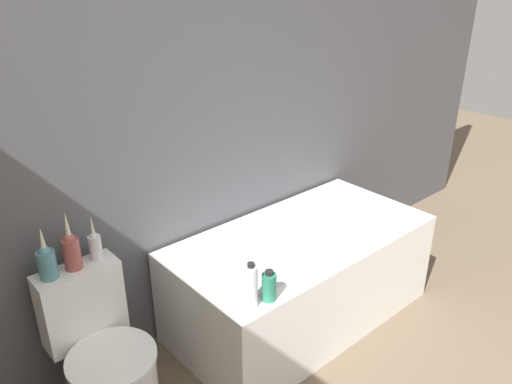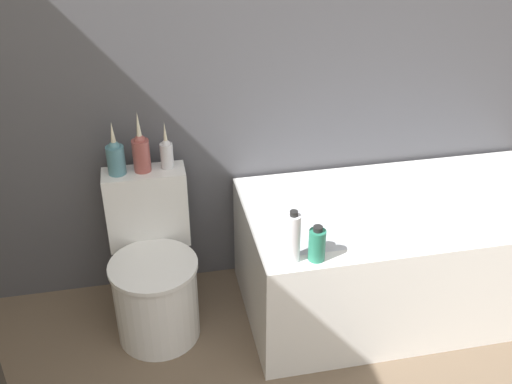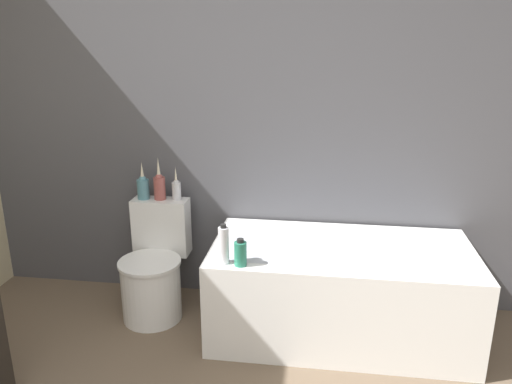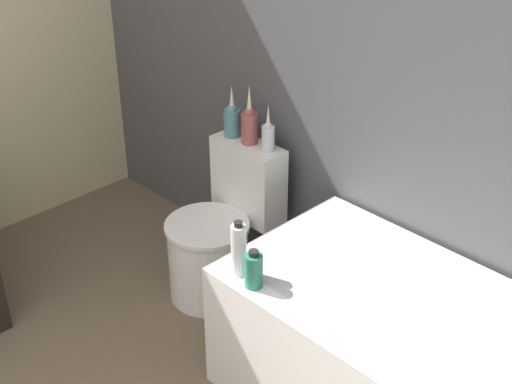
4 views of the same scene
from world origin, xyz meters
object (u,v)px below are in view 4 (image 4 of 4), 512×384
object	(u,v)px
shampoo_bottle_short	(254,270)
toilet	(219,238)
shampoo_bottle_tall	(239,249)
vase_bronze	(268,135)
bathtub	(422,376)
vase_gold	(232,119)
vase_silver	(249,124)

from	to	relation	value
shampoo_bottle_short	toilet	bearing A→B (deg)	148.50
shampoo_bottle_tall	toilet	bearing A→B (deg)	145.30
vase_bronze	bathtub	bearing A→B (deg)	-14.56
toilet	vase_bronze	world-z (taller)	vase_bronze
vase_gold	vase_bronze	world-z (taller)	vase_gold
vase_silver	vase_bronze	size ratio (longest dim) A/B	1.27
vase_silver	vase_gold	bearing A→B (deg)	-177.82
toilet	shampoo_bottle_short	world-z (taller)	shampoo_bottle_short
vase_bronze	vase_silver	bearing A→B (deg)	-175.68
bathtub	vase_gold	world-z (taller)	vase_gold
toilet	shampoo_bottle_tall	size ratio (longest dim) A/B	3.18
bathtub	toilet	distance (m)	1.19
vase_gold	bathtub	bearing A→B (deg)	-11.62
shampoo_bottle_short	vase_bronze	bearing A→B (deg)	131.28
bathtub	vase_gold	bearing A→B (deg)	168.38
toilet	vase_silver	xyz separation A→B (m)	(0.00, 0.20, 0.52)
vase_silver	shampoo_bottle_short	size ratio (longest dim) A/B	1.84
bathtub	vase_bronze	xyz separation A→B (m)	(-1.08, 0.28, 0.51)
toilet	vase_silver	bearing A→B (deg)	90.00
vase_silver	vase_bronze	world-z (taller)	vase_silver
vase_bronze	shampoo_bottle_tall	bearing A→B (deg)	-53.54
vase_silver	shampoo_bottle_tall	world-z (taller)	vase_silver
bathtub	vase_gold	xyz separation A→B (m)	(-1.30, 0.27, 0.52)
vase_bronze	shampoo_bottle_tall	distance (m)	0.74
toilet	shampoo_bottle_tall	world-z (taller)	shampoo_bottle_tall
vase_silver	shampoo_bottle_short	distance (m)	0.89
bathtub	shampoo_bottle_short	xyz separation A→B (m)	(-0.55, -0.32, 0.35)
toilet	shampoo_bottle_short	size ratio (longest dim) A/B	4.69
vase_gold	shampoo_bottle_short	distance (m)	0.96
vase_gold	vase_silver	bearing A→B (deg)	2.18
vase_bronze	shampoo_bottle_tall	world-z (taller)	vase_bronze
bathtub	vase_silver	size ratio (longest dim) A/B	5.40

